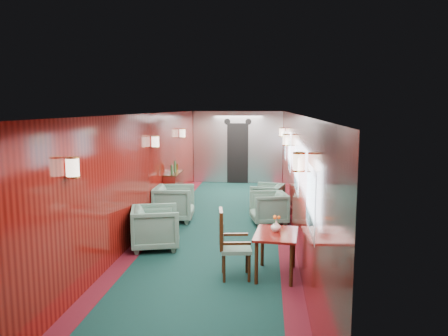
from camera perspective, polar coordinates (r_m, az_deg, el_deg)
name	(u,v)px	position (r m, az deg, el deg)	size (l,w,h in m)	color
room	(218,152)	(8.68, -0.79, 2.05)	(12.00, 12.10, 2.40)	#0D302A
bulkhead	(238,148)	(14.59, 1.82, 2.69)	(2.98, 0.17, 2.39)	silver
windows_right	(293,161)	(8.91, 8.94, 0.92)	(0.02, 8.60, 0.80)	#A7A9AE
wall_sconces	(221,142)	(9.23, -0.40, 3.37)	(2.97, 7.97, 0.25)	beige
dining_table	(276,240)	(6.67, 6.82, -9.29)	(0.71, 0.94, 0.66)	maroon
side_chair	(229,241)	(6.55, 0.68, -9.52)	(0.52, 0.54, 1.04)	#214E44
credenza	(174,190)	(10.99, -6.59, -2.89)	(0.32, 1.02, 1.19)	maroon
flower_vase	(276,226)	(6.69, 6.81, -7.55)	(0.16, 0.16, 0.17)	silver
armchair_left_near	(155,227)	(8.02, -8.94, -7.67)	(0.82, 0.84, 0.76)	#214E44
armchair_left_far	(174,203)	(9.86, -6.53, -4.58)	(0.84, 0.87, 0.79)	#214E44
armchair_right_near	(269,208)	(9.61, 5.86, -5.20)	(0.74, 0.76, 0.69)	#214E44
armchair_right_far	(267,197)	(10.81, 5.70, -3.80)	(0.71, 0.73, 0.66)	#214E44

